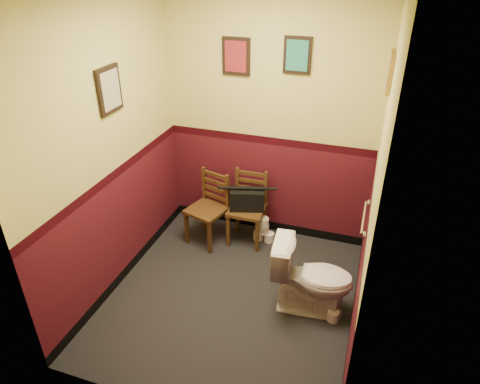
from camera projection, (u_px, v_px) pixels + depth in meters
name	position (u px, v px, depth m)	size (l,w,h in m)	color
floor	(232.00, 296.00, 4.03)	(2.20, 2.40, 0.00)	black
wall_back	(269.00, 119.00, 4.36)	(2.20, 2.70, 0.00)	#45101A
wall_front	(158.00, 259.00, 2.38)	(2.20, 2.70, 0.00)	#45101A
wall_left	(109.00, 150.00, 3.67)	(2.40, 2.70, 0.00)	#45101A
wall_right	(374.00, 190.00, 3.06)	(2.40, 2.70, 0.00)	#45101A
grab_bar	(365.00, 218.00, 3.48)	(0.05, 0.56, 0.06)	silver
framed_print_back_a	(236.00, 56.00, 4.14)	(0.28, 0.04, 0.36)	black
framed_print_back_b	(297.00, 55.00, 3.95)	(0.26, 0.04, 0.34)	black
framed_print_left	(109.00, 90.00, 3.50)	(0.04, 0.30, 0.38)	black
framed_print_right	(390.00, 72.00, 3.22)	(0.04, 0.34, 0.28)	olive
toilet	(312.00, 278.00, 3.73)	(0.40, 0.71, 0.70)	white
toilet_brush	(333.00, 315.00, 3.74)	(0.10, 0.10, 0.38)	silver
chair_left	(209.00, 209.00, 4.64)	(0.47, 0.47, 0.80)	#4F3217
chair_right	(248.00, 208.00, 4.65)	(0.38, 0.38, 0.80)	#4F3217
handbag	(247.00, 199.00, 4.55)	(0.40, 0.27, 0.26)	black
tp_stack	(264.00, 231.00, 4.75)	(0.24, 0.14, 0.31)	silver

